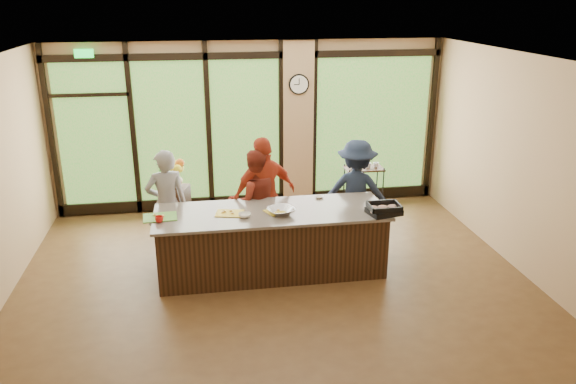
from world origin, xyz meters
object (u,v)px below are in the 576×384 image
object	(u,v)px
island_base	(271,243)
cook_right	(356,192)
bar_cart	(363,183)
cook_left	(167,204)
flower_stand	(176,210)
roasting_pan	(384,211)

from	to	relation	value
island_base	cook_right	bearing A→B (deg)	29.73
bar_cart	cook_left	bearing A→B (deg)	-158.60
flower_stand	cook_left	bearing A→B (deg)	-80.90
cook_left	island_base	bearing A→B (deg)	139.97
cook_left	flower_stand	xyz separation A→B (m)	(0.09, 0.81, -0.42)
island_base	cook_right	xyz separation A→B (m)	(1.45, 0.83, 0.39)
island_base	bar_cart	world-z (taller)	bar_cart
cook_right	cook_left	bearing A→B (deg)	21.18
island_base	cook_right	world-z (taller)	cook_right
cook_right	roasting_pan	world-z (taller)	cook_right
cook_left	bar_cart	size ratio (longest dim) A/B	1.78
island_base	flower_stand	world-z (taller)	island_base
island_base	roasting_pan	xyz separation A→B (m)	(1.50, -0.36, 0.52)
cook_right	roasting_pan	size ratio (longest dim) A/B	3.93
flower_stand	cook_right	bearing A→B (deg)	0.95
cook_left	roasting_pan	world-z (taller)	cook_left
roasting_pan	island_base	bearing A→B (deg)	153.85
cook_right	bar_cart	xyz separation A→B (m)	(0.48, 1.19, -0.27)
cook_right	roasting_pan	bearing A→B (deg)	112.30
roasting_pan	bar_cart	size ratio (longest dim) A/B	0.46
cook_left	bar_cart	xyz separation A→B (m)	(3.38, 1.25, -0.27)
cook_left	flower_stand	world-z (taller)	cook_left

